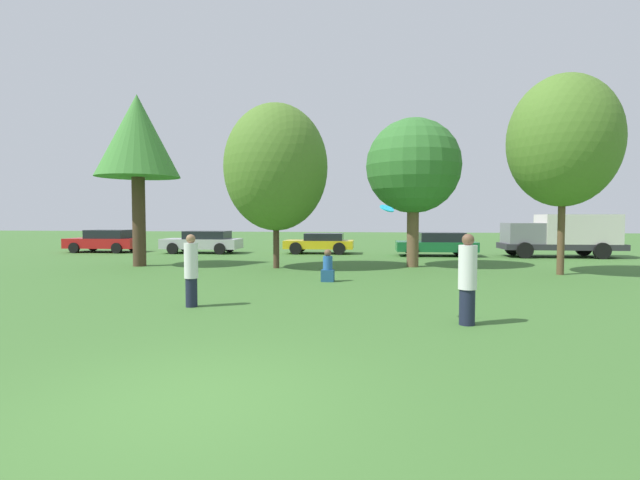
# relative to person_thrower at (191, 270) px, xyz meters

# --- Properties ---
(ground_plane) EXTENTS (120.00, 120.00, 0.00)m
(ground_plane) POSITION_rel_person_thrower_xyz_m (2.30, -5.33, -0.85)
(ground_plane) COLOR #3D6B2D
(person_thrower) EXTENTS (0.31, 0.31, 1.68)m
(person_thrower) POSITION_rel_person_thrower_xyz_m (0.00, 0.00, 0.00)
(person_thrower) COLOR #191E33
(person_thrower) RESTS_ON ground
(person_catcher) EXTENTS (0.35, 0.35, 1.76)m
(person_catcher) POSITION_rel_person_thrower_xyz_m (6.01, -0.98, 0.03)
(person_catcher) COLOR #191E33
(person_catcher) RESTS_ON ground
(frisbee) EXTENTS (0.31, 0.28, 0.20)m
(frisbee) POSITION_rel_person_thrower_xyz_m (4.47, -1.02, 1.39)
(frisbee) COLOR #19B2D8
(bystander_sitting) EXTENTS (0.41, 0.34, 1.04)m
(bystander_sitting) POSITION_rel_person_thrower_xyz_m (2.58, 4.68, -0.41)
(bystander_sitting) COLOR navy
(bystander_sitting) RESTS_ON ground
(tree_0) EXTENTS (3.45, 3.45, 7.20)m
(tree_0) POSITION_rel_person_thrower_xyz_m (-5.92, 8.31, 4.54)
(tree_0) COLOR #473323
(tree_0) RESTS_ON ground
(tree_1) EXTENTS (4.18, 4.18, 6.63)m
(tree_1) POSITION_rel_person_thrower_xyz_m (0.00, 8.36, 3.23)
(tree_1) COLOR #473323
(tree_1) RESTS_ON ground
(tree_2) EXTENTS (3.91, 3.91, 6.15)m
(tree_2) POSITION_rel_person_thrower_xyz_m (5.52, 9.64, 3.31)
(tree_2) COLOR brown
(tree_2) RESTS_ON ground
(tree_3) EXTENTS (3.85, 3.85, 7.14)m
(tree_3) POSITION_rel_person_thrower_xyz_m (10.67, 7.69, 3.93)
(tree_3) COLOR brown
(tree_3) RESTS_ON ground
(parked_car_red) EXTENTS (4.24, 2.17, 1.32)m
(parked_car_red) POSITION_rel_person_thrower_xyz_m (-12.06, 15.45, -0.17)
(parked_car_red) COLOR red
(parked_car_red) RESTS_ON ground
(parked_car_silver) EXTENTS (4.46, 2.13, 1.28)m
(parked_car_silver) POSITION_rel_person_thrower_xyz_m (-6.03, 15.54, -0.18)
(parked_car_silver) COLOR #B2B2B7
(parked_car_silver) RESTS_ON ground
(parked_car_yellow) EXTENTS (3.96, 2.03, 1.16)m
(parked_car_yellow) POSITION_rel_person_thrower_xyz_m (0.70, 16.21, -0.22)
(parked_car_yellow) COLOR gold
(parked_car_yellow) RESTS_ON ground
(parked_car_green) EXTENTS (4.24, 2.18, 1.26)m
(parked_car_green) POSITION_rel_person_thrower_xyz_m (7.13, 15.43, -0.19)
(parked_car_green) COLOR #196633
(parked_car_green) RESTS_ON ground
(delivery_truck_grey) EXTENTS (5.95, 2.40, 2.21)m
(delivery_truck_grey) POSITION_rel_person_thrower_xyz_m (13.45, 15.60, 0.36)
(delivery_truck_grey) COLOR #2D2D33
(delivery_truck_grey) RESTS_ON ground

